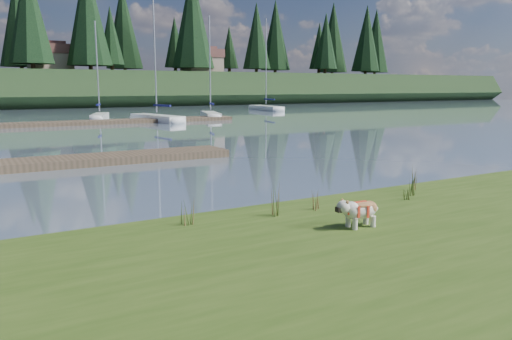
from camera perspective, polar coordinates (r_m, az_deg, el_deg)
ground at (r=41.54m, az=-22.23°, el=4.70°), size 200.00×200.00×0.00m
bank at (r=8.13m, az=17.64°, el=-11.36°), size 60.00×9.00×0.35m
ridge at (r=84.23m, az=-26.54°, el=8.23°), size 200.00×20.00×5.00m
bulldog at (r=9.73m, az=11.77°, el=-4.41°), size 0.94×0.44×0.56m
dock_near at (r=20.31m, az=-24.98°, el=0.56°), size 16.00×2.00×0.30m
dock_far at (r=41.85m, az=-19.52°, el=5.10°), size 26.00×2.20×0.30m
sailboat_bg_2 at (r=47.59m, az=-17.36°, el=5.91°), size 2.92×5.70×8.75m
sailboat_bg_3 at (r=44.58m, az=-11.69°, el=5.91°), size 2.90×7.79×11.27m
sailboat_bg_4 at (r=48.31m, az=-5.30°, el=6.34°), size 3.05×6.44×9.55m
sailboat_bg_5 at (r=63.97m, az=0.87°, el=7.15°), size 2.20×8.02×11.32m
weed_0 at (r=10.36m, az=2.36°, el=-3.69°), size 0.17×0.14×0.69m
weed_1 at (r=10.96m, az=6.96°, el=-3.44°), size 0.17×0.14×0.51m
weed_2 at (r=12.82m, az=17.45°, el=-1.37°), size 0.17×0.14×0.79m
weed_3 at (r=9.81m, az=-7.83°, el=-4.78°), size 0.17×0.14×0.59m
weed_4 at (r=12.31m, az=17.05°, el=-2.51°), size 0.17×0.14×0.42m
weed_5 at (r=13.47m, az=17.79°, el=-1.25°), size 0.17×0.14×0.58m
mud_lip at (r=11.41m, az=1.03°, el=-5.38°), size 60.00×0.50×0.14m
conifer_4 at (r=78.18m, az=-24.50°, el=16.15°), size 6.16×6.16×15.10m
conifer_5 at (r=84.00m, az=-16.26°, el=14.54°), size 3.96×3.96×10.35m
conifer_6 at (r=86.62m, az=-7.29°, el=16.78°), size 7.04×7.04×17.00m
conifer_7 at (r=95.34m, az=0.05°, el=15.09°), size 5.28×5.28×13.20m
conifer_8 at (r=99.23m, az=7.97°, el=14.39°), size 4.62×4.62×11.77m
conifer_9 at (r=109.99m, az=12.51°, el=14.49°), size 5.94×5.94×14.62m
house_1 at (r=82.98m, az=-22.48°, el=11.83°), size 6.30×5.30×4.65m
house_2 at (r=87.74m, az=-6.23°, el=12.32°), size 6.30×5.30×4.65m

